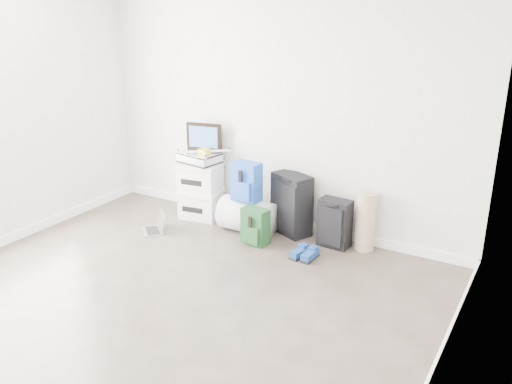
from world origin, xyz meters
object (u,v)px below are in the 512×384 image
Objects in this scene: large_suitcase at (291,204)px; duffel_bag at (248,216)px; boxes_stack at (201,190)px; briefcase at (200,158)px; laptop at (156,227)px; carry_on at (334,223)px.

duffel_bag is at bearing -131.02° from large_suitcase.
boxes_stack is 1.54× the size of briefcase.
briefcase reaches higher than boxes_stack.
laptop is at bearing -149.59° from duffel_bag.
laptop is (-0.89, -0.52, -0.14)m from duffel_bag.
briefcase is at bearing -174.91° from carry_on.
large_suitcase is 1.55m from laptop.
carry_on is at bearing 59.88° from laptop.
duffel_bag is 0.51m from large_suitcase.
briefcase is (0.00, 0.00, 0.40)m from boxes_stack.
large_suitcase is 1.89× the size of laptop.
boxes_stack is at bearing -174.91° from carry_on.
laptop is at bearing -156.74° from carry_on.
large_suitcase is at bearing 13.75° from briefcase.
briefcase is 0.95m from laptop.
carry_on is 1.44× the size of laptop.
carry_on is 2.00m from laptop.
boxes_stack is at bearing 114.42° from laptop.
duffel_bag is 1.72× the size of laptop.
duffel_bag is at bearing 71.12° from laptop.
briefcase is at bearing -8.52° from boxes_stack.
duffel_bag is (0.71, -0.10, -0.55)m from briefcase.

